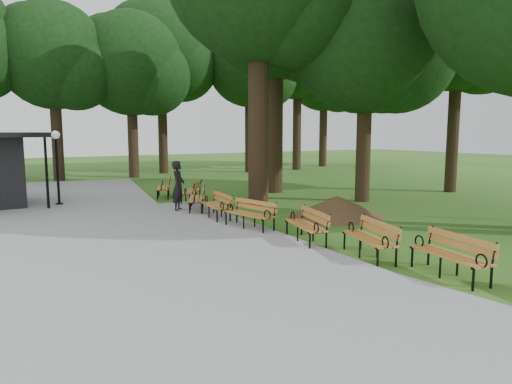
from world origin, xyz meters
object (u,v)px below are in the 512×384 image
lamp_post (56,151)px  bench_6 (215,206)px  bench_7 (196,199)px  bench_5 (249,214)px  lawn_tree_1 (367,36)px  dirt_mound (337,207)px  person (178,186)px  bench_3 (369,239)px  bench_2 (449,255)px  bench_9 (163,188)px  bench_4 (306,226)px  bench_8 (191,192)px  lawn_tree_4 (275,1)px  lawn_tree_5 (459,28)px

lamp_post → bench_6: 7.18m
bench_7 → bench_5: bearing=25.7°
bench_6 → lawn_tree_1: 9.39m
bench_7 → dirt_mound: bearing=69.4°
bench_5 → person: bearing=176.4°
bench_3 → bench_5: bearing=-152.7°
person → bench_2: size_ratio=0.97×
bench_5 → lawn_tree_1: 9.60m
bench_5 → bench_6: same height
bench_9 → bench_4: bearing=23.7°
bench_9 → dirt_mound: bearing=46.1°
bench_7 → bench_8: size_ratio=1.00×
bench_2 → bench_5: (-1.12, 6.04, 0.00)m
lamp_post → bench_5: 8.95m
bench_7 → lawn_tree_4: (5.37, 2.98, 8.39)m
dirt_mound → lawn_tree_1: lawn_tree_1 is taller
dirt_mound → lawn_tree_4: size_ratio=0.23×
lamp_post → bench_4: 11.06m
bench_5 → bench_8: (0.61, 5.86, 0.00)m
person → lawn_tree_4: size_ratio=0.15×
bench_5 → lawn_tree_5: lawn_tree_5 is taller
bench_2 → bench_5: same height
bench_7 → bench_2: bearing=31.8°
person → dirt_mound: (4.15, -3.92, -0.56)m
lamp_post → bench_2: bearing=-68.9°
person → lawn_tree_4: bearing=-28.4°
bench_2 → lawn_tree_5: size_ratio=0.18×
person → bench_6: (0.50, -2.02, -0.48)m
bench_9 → bench_2: bearing=25.9°
bench_6 → bench_8: (0.74, 3.81, 0.00)m
bench_4 → bench_3: bearing=24.2°
bench_7 → bench_4: bearing=29.8°
person → lawn_tree_5: bearing=-59.4°
bench_3 → bench_6: size_ratio=1.00×
person → lamp_post: 5.24m
lamp_post → lawn_tree_1: bearing=-25.6°
bench_4 → bench_7: size_ratio=1.00×
bench_7 → bench_8: same height
bench_6 → lawn_tree_4: 11.07m
bench_5 → bench_7: (-0.04, 3.80, 0.00)m
lamp_post → bench_5: lamp_post is taller
bench_3 → lawn_tree_5: bearing=135.9°
lawn_tree_1 → bench_2: bearing=-124.1°
person → bench_3: size_ratio=0.97×
dirt_mound → bench_2: (-2.40, -6.19, 0.07)m
bench_5 → lawn_tree_5: bearing=88.9°
lamp_post → dirt_mound: lamp_post is taller
bench_5 → bench_8: 5.89m
bench_9 → bench_3: bearing=25.0°
bench_2 → bench_5: size_ratio=1.00×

